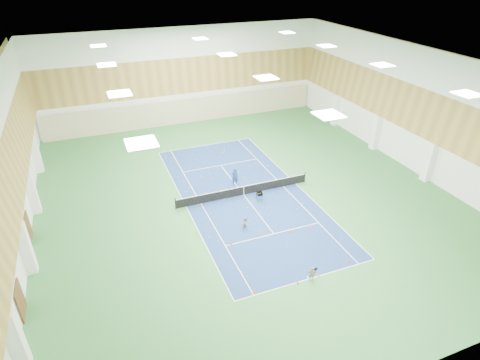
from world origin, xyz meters
name	(u,v)px	position (x,y,z in m)	size (l,w,h in m)	color
ground	(244,195)	(0.00, 0.00, 0.00)	(40.00, 40.00, 0.00)	#2E6C33
room_shell	(244,135)	(0.00, 0.00, 6.00)	(36.00, 40.00, 12.00)	white
wood_cladding	(244,113)	(0.00, 0.00, 8.00)	(36.00, 40.00, 8.00)	#A6803D
ceiling_light_grid	(244,65)	(0.00, 0.00, 11.92)	(21.40, 25.40, 0.06)	white
court_surface	(244,195)	(0.00, 0.00, 0.01)	(10.97, 23.77, 0.01)	navy
tennis_balls_scatter	(244,194)	(0.00, 0.00, 0.05)	(10.57, 22.77, 0.07)	#C9D123
tennis_net	(244,190)	(0.00, 0.00, 0.55)	(12.80, 0.10, 1.10)	black
back_curtain	(187,111)	(0.00, 19.75, 1.60)	(35.40, 0.16, 3.20)	#C6B793
door_left_a	(20,300)	(-17.92, -8.00, 1.10)	(0.08, 1.80, 2.20)	#593319
door_left_b	(28,228)	(-17.92, 0.00, 1.10)	(0.08, 1.80, 2.20)	#593319
coach	(235,176)	(-0.07, 2.13, 0.90)	(0.66, 0.43, 1.80)	navy
child_court	(246,223)	(-1.82, -4.95, 0.57)	(0.55, 0.43, 1.13)	gray
child_apron	(312,274)	(0.08, -12.04, 0.56)	(0.66, 0.27, 1.12)	tan
ball_cart	(259,196)	(0.96, -1.40, 0.43)	(0.49, 0.49, 0.85)	black
cone_svc_a	(231,243)	(-3.61, -6.35, 0.12)	(0.22, 0.22, 0.24)	#F2420C
cone_svc_b	(265,233)	(-0.73, -6.22, 0.13)	(0.23, 0.23, 0.25)	orange
cone_svc_c	(291,231)	(1.31, -6.74, 0.12)	(0.21, 0.21, 0.23)	#DE470B
cone_svc_d	(311,228)	(3.06, -6.87, 0.11)	(0.20, 0.20, 0.22)	#FE460D
cone_base_a	(254,291)	(-4.01, -11.67, 0.12)	(0.23, 0.23, 0.25)	#FF630D
cone_base_b	(298,283)	(-0.93, -11.99, 0.09)	(0.17, 0.17, 0.19)	red
cone_base_c	(319,275)	(0.80, -11.85, 0.10)	(0.18, 0.18, 0.20)	orange
cone_base_d	(348,261)	(3.53, -11.43, 0.11)	(0.21, 0.21, 0.23)	#DE4A0B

